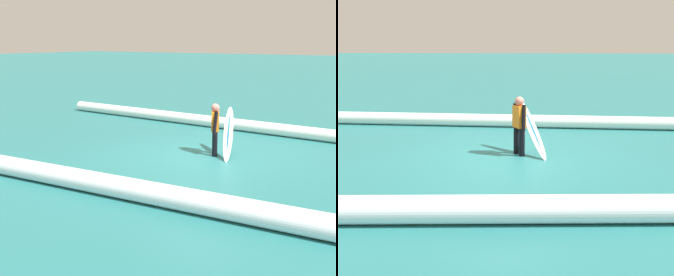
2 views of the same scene
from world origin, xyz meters
TOP-DOWN VIEW (x-y plane):
  - ground_plane at (0.00, 0.00)m, footprint 173.40×173.40m
  - surfer at (-0.27, -0.23)m, footprint 0.34×0.58m
  - surfboard at (-0.57, -0.41)m, footprint 0.86×1.50m
  - wave_crest_foreground at (-0.58, -3.74)m, footprint 18.57×1.08m
  - wave_crest_midground at (2.07, 4.12)m, footprint 18.17×1.88m

SIDE VIEW (x-z plane):
  - ground_plane at x=0.00m, z-range 0.00..0.00m
  - wave_crest_foreground at x=-0.58m, z-range 0.00..0.40m
  - wave_crest_midground at x=2.07m, z-range 0.00..0.43m
  - surfboard at x=-0.57m, z-range -0.02..1.23m
  - surfer at x=-0.27m, z-range 0.08..1.48m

